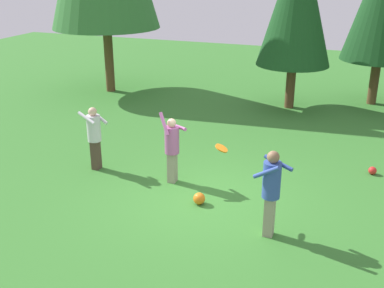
{
  "coord_description": "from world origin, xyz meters",
  "views": [
    {
      "loc": [
        2.99,
        -8.89,
        5.01
      ],
      "look_at": [
        -0.5,
        0.55,
        1.05
      ],
      "focal_mm": 44.34,
      "sensor_mm": 36.0,
      "label": 1
    }
  ],
  "objects_px": {
    "person_catcher": "(271,186)",
    "frisbee": "(222,148)",
    "person_thrower": "(172,145)",
    "ball_orange": "(199,199)",
    "person_bystander": "(94,133)",
    "ball_red": "(372,171)"
  },
  "relations": [
    {
      "from": "person_catcher",
      "to": "frisbee",
      "type": "bearing_deg",
      "value": 0.0
    },
    {
      "from": "person_thrower",
      "to": "ball_orange",
      "type": "relative_size",
      "value": 6.66
    },
    {
      "from": "person_catcher",
      "to": "ball_orange",
      "type": "distance_m",
      "value": 2.02
    },
    {
      "from": "person_thrower",
      "to": "frisbee",
      "type": "height_order",
      "value": "person_thrower"
    },
    {
      "from": "person_thrower",
      "to": "person_bystander",
      "type": "distance_m",
      "value": 2.1
    },
    {
      "from": "frisbee",
      "to": "person_thrower",
      "type": "bearing_deg",
      "value": 144.13
    },
    {
      "from": "person_catcher",
      "to": "ball_red",
      "type": "bearing_deg",
      "value": -96.02
    },
    {
      "from": "person_bystander",
      "to": "ball_red",
      "type": "xyz_separation_m",
      "value": [
        6.6,
        2.07,
        -0.86
      ]
    },
    {
      "from": "ball_orange",
      "to": "person_catcher",
      "type": "bearing_deg",
      "value": -22.73
    },
    {
      "from": "person_thrower",
      "to": "frisbee",
      "type": "bearing_deg",
      "value": -0.0
    },
    {
      "from": "person_thrower",
      "to": "person_bystander",
      "type": "relative_size",
      "value": 1.08
    },
    {
      "from": "person_catcher",
      "to": "person_bystander",
      "type": "relative_size",
      "value": 1.08
    },
    {
      "from": "frisbee",
      "to": "ball_orange",
      "type": "bearing_deg",
      "value": 154.02
    },
    {
      "from": "ball_red",
      "to": "ball_orange",
      "type": "xyz_separation_m",
      "value": [
        -3.52,
        -2.93,
        0.03
      ]
    },
    {
      "from": "person_catcher",
      "to": "ball_orange",
      "type": "xyz_separation_m",
      "value": [
        -1.67,
        0.7,
        -0.91
      ]
    },
    {
      "from": "person_bystander",
      "to": "frisbee",
      "type": "xyz_separation_m",
      "value": [
        3.63,
        -1.14,
        0.53
      ]
    },
    {
      "from": "person_bystander",
      "to": "person_thrower",
      "type": "bearing_deg",
      "value": 16.64
    },
    {
      "from": "person_thrower",
      "to": "ball_orange",
      "type": "height_order",
      "value": "person_thrower"
    },
    {
      "from": "person_thrower",
      "to": "person_catcher",
      "type": "bearing_deg",
      "value": 5.71
    },
    {
      "from": "person_catcher",
      "to": "ball_orange",
      "type": "bearing_deg",
      "value": -1.69
    },
    {
      "from": "person_thrower",
      "to": "ball_red",
      "type": "distance_m",
      "value": 5.03
    },
    {
      "from": "person_bystander",
      "to": "person_catcher",
      "type": "bearing_deg",
      "value": -0.88
    }
  ]
}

